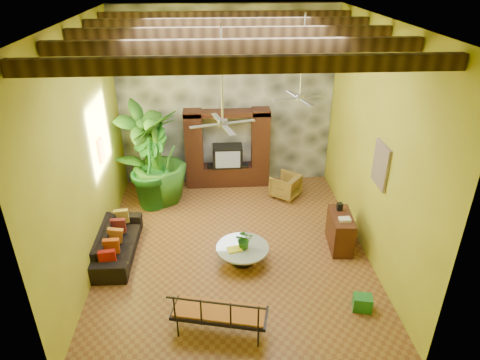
{
  "coord_description": "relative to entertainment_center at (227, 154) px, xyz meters",
  "views": [
    {
      "loc": [
        -0.38,
        -8.16,
        6.0
      ],
      "look_at": [
        0.17,
        0.2,
        1.64
      ],
      "focal_mm": 32.0,
      "sensor_mm": 36.0,
      "label": 1
    }
  ],
  "objects": [
    {
      "name": "wall_art_painting",
      "position": [
        2.96,
        -3.74,
        1.33
      ],
      "size": [
        0.06,
        0.7,
        0.9
      ],
      "primitive_type": "cube",
      "color": "#276991",
      "rests_on": "right_wall"
    },
    {
      "name": "ceiling_beams",
      "position": [
        0.0,
        -3.14,
        3.81
      ],
      "size": [
        5.95,
        5.36,
        0.22
      ],
      "color": "#372411",
      "rests_on": "ceiling"
    },
    {
      "name": "coffee_table",
      "position": [
        0.17,
        -3.72,
        -0.71
      ],
      "size": [
        1.15,
        1.15,
        0.4
      ],
      "rotation": [
        0.0,
        0.0,
        0.04
      ],
      "color": "black",
      "rests_on": "ground"
    },
    {
      "name": "left_wall",
      "position": [
        -3.0,
        -3.14,
        1.53
      ],
      "size": [
        0.02,
        7.0,
        5.0
      ],
      "primitive_type": "cube",
      "color": "#A39A25",
      "rests_on": "ground"
    },
    {
      "name": "green_bin",
      "position": [
        2.36,
        -5.31,
        -0.81
      ],
      "size": [
        0.4,
        0.33,
        0.31
      ],
      "primitive_type": "cube",
      "rotation": [
        0.0,
        0.0,
        -0.21
      ],
      "color": "#217D40",
      "rests_on": "ground"
    },
    {
      "name": "centerpiece_plant",
      "position": [
        0.21,
        -3.73,
        -0.35
      ],
      "size": [
        0.4,
        0.36,
        0.43
      ],
      "primitive_type": "imported",
      "rotation": [
        0.0,
        0.0,
        -0.05
      ],
      "color": "#1E5516",
      "rests_on": "coffee_table"
    },
    {
      "name": "iron_bench",
      "position": [
        -0.37,
        -5.77,
        -0.44
      ],
      "size": [
        1.76,
        0.97,
        0.57
      ],
      "rotation": [
        0.0,
        0.0,
        -0.23
      ],
      "color": "black",
      "rests_on": "ground"
    },
    {
      "name": "ceiling_fan_back",
      "position": [
        1.6,
        -1.94,
        2.44
      ],
      "size": [
        1.28,
        1.28,
        1.86
      ],
      "color": "#A7A7AB",
      "rests_on": "ceiling"
    },
    {
      "name": "wall_art_mask",
      "position": [
        -2.96,
        -2.14,
        1.13
      ],
      "size": [
        0.06,
        0.32,
        0.55
      ],
      "primitive_type": "cube",
      "color": "#C37D17",
      "rests_on": "left_wall"
    },
    {
      "name": "tall_plant_b",
      "position": [
        -2.12,
        -1.01,
        0.18
      ],
      "size": [
        1.34,
        1.51,
        2.3
      ],
      "primitive_type": "imported",
      "rotation": [
        0.0,
        0.0,
        1.87
      ],
      "color": "#185E1F",
      "rests_on": "ground"
    },
    {
      "name": "sofa",
      "position": [
        -2.65,
        -3.24,
        -0.65
      ],
      "size": [
        0.88,
        2.18,
        0.63
      ],
      "primitive_type": "imported",
      "rotation": [
        0.0,
        0.0,
        1.55
      ],
      "color": "black",
      "rests_on": "ground"
    },
    {
      "name": "back_wall",
      "position": [
        0.0,
        0.36,
        1.53
      ],
      "size": [
        6.0,
        0.02,
        5.0
      ],
      "primitive_type": "cube",
      "color": "#A39A25",
      "rests_on": "ground"
    },
    {
      "name": "right_wall",
      "position": [
        3.0,
        -3.14,
        1.53
      ],
      "size": [
        0.02,
        7.0,
        5.0
      ],
      "primitive_type": "cube",
      "color": "#A39A25",
      "rests_on": "ground"
    },
    {
      "name": "tall_plant_c",
      "position": [
        -1.85,
        -0.81,
        0.31
      ],
      "size": [
        1.94,
        1.94,
        2.56
      ],
      "primitive_type": "imported",
      "rotation": [
        0.0,
        0.0,
        4.22
      ],
      "color": "#2C681B",
      "rests_on": "ground"
    },
    {
      "name": "yellow_tray",
      "position": [
        -0.0,
        -3.81,
        -0.55
      ],
      "size": [
        0.35,
        0.28,
        0.03
      ],
      "primitive_type": "cube",
      "rotation": [
        0.0,
        0.0,
        0.24
      ],
      "color": "yellow",
      "rests_on": "coffee_table"
    },
    {
      "name": "stone_accent_wall",
      "position": [
        0.0,
        0.3,
        1.53
      ],
      "size": [
        5.98,
        0.1,
        4.98
      ],
      "primitive_type": "cube",
      "color": "#3C3F44",
      "rests_on": "ground"
    },
    {
      "name": "ceiling",
      "position": [
        0.0,
        -3.14,
        4.03
      ],
      "size": [
        6.0,
        7.0,
        0.02
      ],
      "primitive_type": "cube",
      "color": "silver",
      "rests_on": "back_wall"
    },
    {
      "name": "side_console",
      "position": [
        2.46,
        -3.27,
        -0.55
      ],
      "size": [
        0.54,
        1.07,
        0.83
      ],
      "primitive_type": "cube",
      "rotation": [
        0.0,
        0.0,
        -0.08
      ],
      "color": "#321D10",
      "rests_on": "ground"
    },
    {
      "name": "entertainment_center",
      "position": [
        0.0,
        0.0,
        0.0
      ],
      "size": [
        2.4,
        0.55,
        2.3
      ],
      "color": "#33170E",
      "rests_on": "ground"
    },
    {
      "name": "wicker_armchair",
      "position": [
        1.59,
        -0.84,
        -0.64
      ],
      "size": [
        1.0,
        1.0,
        0.65
      ],
      "primitive_type": "imported",
      "rotation": [
        0.0,
        0.0,
        4.04
      ],
      "color": "olive",
      "rests_on": "ground"
    },
    {
      "name": "ceiling_fan_front",
      "position": [
        -0.2,
        -3.54,
        2.44
      ],
      "size": [
        1.28,
        1.28,
        1.86
      ],
      "color": "#A7A7AB",
      "rests_on": "ceiling"
    },
    {
      "name": "ground",
      "position": [
        0.0,
        -3.14,
        -0.97
      ],
      "size": [
        7.0,
        7.0,
        0.0
      ],
      "primitive_type": "plane",
      "color": "brown",
      "rests_on": "ground"
    },
    {
      "name": "tall_plant_a",
      "position": [
        -2.24,
        -0.66,
        0.42
      ],
      "size": [
        1.75,
        1.7,
        2.76
      ],
      "primitive_type": "imported",
      "rotation": [
        0.0,
        0.0,
        0.72
      ],
      "color": "#2B661A",
      "rests_on": "ground"
    }
  ]
}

